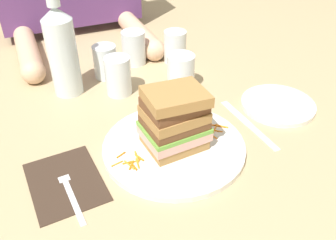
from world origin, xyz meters
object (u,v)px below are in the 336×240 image
at_px(knife, 250,125).
at_px(empty_tumbler_3, 118,76).
at_px(empty_tumbler_1, 134,48).
at_px(side_plate, 278,105).
at_px(fork, 68,188).
at_px(water_bottle, 62,50).
at_px(empty_tumbler_2, 105,62).
at_px(napkin_dark, 65,181).
at_px(juice_glass, 181,73).
at_px(sandwich, 174,120).
at_px(empty_tumbler_0, 175,47).
at_px(main_plate, 174,147).

height_order(knife, empty_tumbler_3, empty_tumbler_3).
distance_m(empty_tumbler_1, empty_tumbler_3, 0.17).
bearing_deg(empty_tumbler_1, side_plate, -55.83).
distance_m(fork, empty_tumbler_3, 0.34).
bearing_deg(knife, water_bottle, 138.15).
bearing_deg(empty_tumbler_1, empty_tumbler_3, -121.87).
xyz_separation_m(fork, empty_tumbler_2, (0.17, 0.38, 0.04)).
xyz_separation_m(empty_tumbler_3, side_plate, (0.32, -0.21, -0.04)).
bearing_deg(empty_tumbler_2, knife, -56.16).
relative_size(napkin_dark, empty_tumbler_3, 1.71).
relative_size(empty_tumbler_2, empty_tumbler_3, 0.91).
relative_size(napkin_dark, juice_glass, 1.80).
bearing_deg(water_bottle, napkin_dark, -102.08).
height_order(juice_glass, empty_tumbler_3, empty_tumbler_3).
relative_size(sandwich, empty_tumbler_0, 1.43).
bearing_deg(fork, empty_tumbler_1, 57.68).
relative_size(main_plate, water_bottle, 1.11).
xyz_separation_m(sandwich, empty_tumbler_3, (-0.04, 0.25, -0.03)).
bearing_deg(empty_tumbler_3, side_plate, -32.67).
bearing_deg(empty_tumbler_0, empty_tumbler_2, -176.97).
relative_size(main_plate, sandwich, 2.23).
height_order(main_plate, juice_glass, juice_glass).
bearing_deg(knife, napkin_dark, -178.23).
distance_m(knife, empty_tumbler_1, 0.41).
xyz_separation_m(juice_glass, side_plate, (0.17, -0.17, -0.04)).
bearing_deg(napkin_dark, main_plate, 1.69).
bearing_deg(napkin_dark, sandwich, 1.54).
distance_m(fork, empty_tumbler_0, 0.54).
height_order(empty_tumbler_0, empty_tumbler_1, empty_tumbler_1).
relative_size(water_bottle, empty_tumbler_2, 2.95).
relative_size(main_plate, empty_tumbler_2, 3.28).
relative_size(fork, empty_tumbler_0, 1.86).
height_order(knife, side_plate, side_plate).
distance_m(fork, knife, 0.40).
bearing_deg(sandwich, empty_tumbler_2, 97.11).
xyz_separation_m(napkin_dark, juice_glass, (0.33, 0.22, 0.04)).
relative_size(main_plate, knife, 1.42).
relative_size(sandwich, side_plate, 0.75).
relative_size(sandwich, empty_tumbler_2, 1.48).
distance_m(water_bottle, empty_tumbler_3, 0.14).
distance_m(empty_tumbler_1, empty_tumbler_2, 0.11).
xyz_separation_m(sandwich, empty_tumbler_0, (0.16, 0.36, -0.03)).
bearing_deg(empty_tumbler_2, empty_tumbler_3, -85.83).
bearing_deg(empty_tumbler_0, fork, -134.35).
distance_m(water_bottle, empty_tumbler_0, 0.33).
distance_m(main_plate, empty_tumbler_3, 0.26).
bearing_deg(fork, empty_tumbler_2, 65.38).
relative_size(knife, empty_tumbler_2, 2.31).
xyz_separation_m(empty_tumbler_1, side_plate, (0.24, -0.35, -0.04)).
height_order(main_plate, knife, main_plate).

